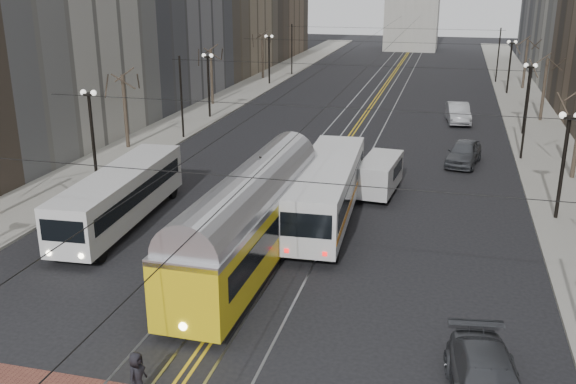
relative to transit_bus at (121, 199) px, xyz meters
The scene contains 16 objects.
ground 14.48m from the transit_bus, 53.91° to the right, with size 260.00×260.00×0.00m, color black.
sidewalk_left 34.02m from the transit_bus, 101.05° to the left, with size 5.00×140.00×0.15m, color gray.
sidewalk_right 40.82m from the transit_bus, 54.85° to the left, with size 5.00×140.00×0.15m, color gray.
streetcar_rails 34.45m from the transit_bus, 75.73° to the left, with size 4.80×130.00×0.02m, color gray.
centre_lines 34.45m from the transit_bus, 75.73° to the left, with size 0.42×130.00×0.01m, color gold.
lamp_posts 19.14m from the transit_bus, 63.62° to the left, with size 27.60×57.20×5.60m.
street_trees 25.12m from the transit_bus, 70.23° to the left, with size 31.68×53.28×5.60m.
trolley_wires 24.80m from the transit_bus, 69.90° to the left, with size 25.96×120.00×6.60m.
transit_bus is the anchor object (origin of this frame).
streetcar 8.49m from the transit_bus, 19.82° to the right, with size 2.74×14.78×3.48m, color gold.
rear_bus 10.75m from the transit_bus, 16.85° to the left, with size 2.68×12.31×3.21m, color silver.
cargo_van 15.03m from the transit_bus, 33.80° to the left, with size 1.91×4.97×2.20m, color silver.
sedan_grey 23.83m from the transit_bus, 43.06° to the left, with size 1.98×4.91×1.67m, color #414449.
sedan_silver 34.54m from the transit_bus, 60.59° to the left, with size 1.82×5.22×1.72m, color #9EA0A5.
sedan_parked 21.06m from the transit_bus, 31.30° to the right, with size 2.16×5.32×1.54m, color #383A3F.
pedestrian_a 15.17m from the transit_bus, 60.13° to the right, with size 0.76×0.49×1.55m, color black.
Camera 1 is at (7.75, -16.69, 12.42)m, focal length 40.00 mm.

